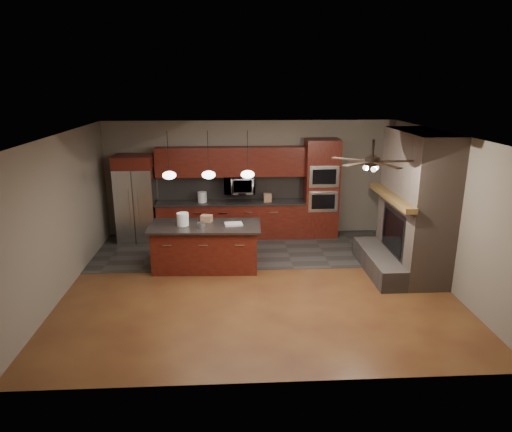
{
  "coord_description": "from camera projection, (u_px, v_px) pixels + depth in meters",
  "views": [
    {
      "loc": [
        -0.47,
        -7.95,
        3.69
      ],
      "look_at": [
        0.01,
        0.6,
        1.15
      ],
      "focal_mm": 32.0,
      "sensor_mm": 36.0,
      "label": 1
    }
  ],
  "objects": [
    {
      "name": "left_wall",
      "position": [
        61.0,
        215.0,
        8.1
      ],
      "size": [
        0.02,
        6.0,
        2.8
      ],
      "primitive_type": "cube",
      "color": "#6E6558",
      "rests_on": "ground"
    },
    {
      "name": "refrigerator",
      "position": [
        136.0,
        199.0,
        10.75
      ],
      "size": [
        0.88,
        0.75,
        2.06
      ],
      "color": "silver",
      "rests_on": "ground"
    },
    {
      "name": "ground",
      "position": [
        257.0,
        283.0,
        8.68
      ],
      "size": [
        7.0,
        7.0,
        0.0
      ],
      "primitive_type": "plane",
      "color": "brown",
      "rests_on": "ground"
    },
    {
      "name": "paint_can",
      "position": [
        201.0,
        225.0,
        8.96
      ],
      "size": [
        0.2,
        0.2,
        0.1
      ],
      "primitive_type": "cylinder",
      "rotation": [
        0.0,
        0.0,
        -0.4
      ],
      "color": "silver",
      "rests_on": "kitchen_island"
    },
    {
      "name": "pendant_right",
      "position": [
        248.0,
        174.0,
        8.79
      ],
      "size": [
        0.26,
        0.26,
        0.92
      ],
      "color": "black",
      "rests_on": "ceiling"
    },
    {
      "name": "oven_tower",
      "position": [
        321.0,
        189.0,
        11.01
      ],
      "size": [
        0.8,
        0.63,
        2.38
      ],
      "color": "#582110",
      "rests_on": "ground"
    },
    {
      "name": "pendant_left",
      "position": [
        169.0,
        175.0,
        8.71
      ],
      "size": [
        0.26,
        0.26,
        0.92
      ],
      "color": "black",
      "rests_on": "ceiling"
    },
    {
      "name": "white_bucket",
      "position": [
        183.0,
        219.0,
        9.07
      ],
      "size": [
        0.28,
        0.28,
        0.26
      ],
      "primitive_type": "cylinder",
      "rotation": [
        0.0,
        0.0,
        0.21
      ],
      "color": "white",
      "rests_on": "kitchen_island"
    },
    {
      "name": "pendant_center",
      "position": [
        209.0,
        175.0,
        8.75
      ],
      "size": [
        0.26,
        0.26,
        0.92
      ],
      "color": "black",
      "rests_on": "ceiling"
    },
    {
      "name": "right_wall",
      "position": [
        445.0,
        209.0,
        8.47
      ],
      "size": [
        0.02,
        6.0,
        2.8
      ],
      "primitive_type": "cube",
      "color": "#6E6558",
      "rests_on": "ground"
    },
    {
      "name": "fireplace_column",
      "position": [
        412.0,
        209.0,
        8.86
      ],
      "size": [
        1.3,
        2.1,
        2.8
      ],
      "color": "#715D51",
      "rests_on": "ground"
    },
    {
      "name": "microwave",
      "position": [
        239.0,
        185.0,
        10.93
      ],
      "size": [
        0.73,
        0.41,
        0.5
      ],
      "primitive_type": "imported",
      "color": "silver",
      "rests_on": "back_cabinetry"
    },
    {
      "name": "back_cabinetry",
      "position": [
        231.0,
        201.0,
        11.03
      ],
      "size": [
        3.59,
        0.64,
        2.2
      ],
      "color": "#582110",
      "rests_on": "ground"
    },
    {
      "name": "kitchen_island",
      "position": [
        206.0,
        246.0,
        9.25
      ],
      "size": [
        2.26,
        1.1,
        0.92
      ],
      "rotation": [
        0.0,
        0.0,
        -0.04
      ],
      "color": "#582110",
      "rests_on": "ground"
    },
    {
      "name": "counter_bucket",
      "position": [
        202.0,
        197.0,
        10.91
      ],
      "size": [
        0.28,
        0.28,
        0.25
      ],
      "primitive_type": "cylinder",
      "rotation": [
        0.0,
        0.0,
        -0.36
      ],
      "color": "silver",
      "rests_on": "back_cabinetry"
    },
    {
      "name": "ceiling_fan",
      "position": [
        372.0,
        161.0,
        7.31
      ],
      "size": [
        1.27,
        1.33,
        0.41
      ],
      "color": "black",
      "rests_on": "ceiling"
    },
    {
      "name": "ceiling",
      "position": [
        258.0,
        135.0,
        7.89
      ],
      "size": [
        7.0,
        6.0,
        0.02
      ],
      "primitive_type": "cube",
      "color": "white",
      "rests_on": "back_wall"
    },
    {
      "name": "slate_tile_patch",
      "position": [
        253.0,
        249.0,
        10.4
      ],
      "size": [
        7.0,
        2.4,
        0.01
      ],
      "primitive_type": "cube",
      "color": "#353330",
      "rests_on": "ground"
    },
    {
      "name": "paint_tray",
      "position": [
        234.0,
        224.0,
        9.14
      ],
      "size": [
        0.38,
        0.29,
        0.04
      ],
      "primitive_type": "cube",
      "rotation": [
        0.0,
        0.0,
        0.13
      ],
      "color": "silver",
      "rests_on": "kitchen_island"
    },
    {
      "name": "counter_box",
      "position": [
        268.0,
        198.0,
        10.96
      ],
      "size": [
        0.18,
        0.15,
        0.2
      ],
      "primitive_type": "cube",
      "rotation": [
        0.0,
        0.0,
        0.03
      ],
      "color": "#A37354",
      "rests_on": "back_cabinetry"
    },
    {
      "name": "back_wall",
      "position": [
        250.0,
        178.0,
        11.16
      ],
      "size": [
        7.0,
        0.02,
        2.8
      ],
      "primitive_type": "cube",
      "color": "#6E6558",
      "rests_on": "ground"
    },
    {
      "name": "cardboard_box",
      "position": [
        207.0,
        218.0,
        9.32
      ],
      "size": [
        0.25,
        0.21,
        0.14
      ],
      "primitive_type": "cube",
      "rotation": [
        0.0,
        0.0,
        -0.27
      ],
      "color": "#A17753",
      "rests_on": "kitchen_island"
    }
  ]
}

